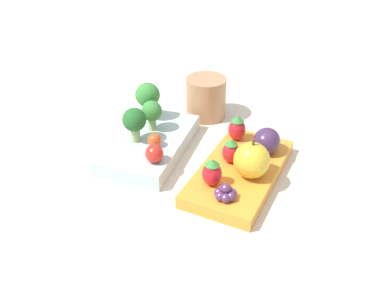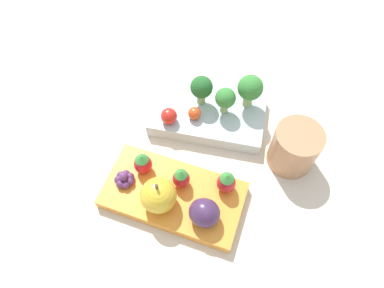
{
  "view_description": "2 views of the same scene",
  "coord_description": "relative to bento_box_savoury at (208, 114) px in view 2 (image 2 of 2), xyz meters",
  "views": [
    {
      "loc": [
        -0.47,
        -0.25,
        0.38
      ],
      "look_at": [
        0.01,
        0.0,
        0.04
      ],
      "focal_mm": 40.0,
      "sensor_mm": 36.0,
      "label": 1
    },
    {
      "loc": [
        0.11,
        -0.25,
        0.49
      ],
      "look_at": [
        0.01,
        0.0,
        0.04
      ],
      "focal_mm": 32.0,
      "sensor_mm": 36.0,
      "label": 2
    }
  ],
  "objects": [
    {
      "name": "bento_box_savoury",
      "position": [
        0.0,
        0.0,
        0.0
      ],
      "size": [
        0.2,
        0.14,
        0.03
      ],
      "color": "silver",
      "rests_on": "ground_plane"
    },
    {
      "name": "strawberry_1",
      "position": [
        0.07,
        -0.12,
        0.03
      ],
      "size": [
        0.03,
        0.03,
        0.04
      ],
      "color": "red",
      "rests_on": "bento_box_fruit"
    },
    {
      "name": "ground_plane",
      "position": [
        -0.01,
        -0.08,
        -0.01
      ],
      "size": [
        4.0,
        4.0,
        0.0
      ],
      "primitive_type": "plane",
      "color": "beige"
    },
    {
      "name": "broccoli_floret_1",
      "position": [
        0.02,
        0.01,
        0.04
      ],
      "size": [
        0.03,
        0.03,
        0.05
      ],
      "color": "#93B770",
      "rests_on": "bento_box_savoury"
    },
    {
      "name": "cherry_tomato_1",
      "position": [
        -0.02,
        -0.02,
        0.02
      ],
      "size": [
        0.02,
        0.02,
        0.02
      ],
      "color": "#DB4C1E",
      "rests_on": "bento_box_savoury"
    },
    {
      "name": "bento_box_fruit",
      "position": [
        0.0,
        -0.16,
        -0.0
      ],
      "size": [
        0.21,
        0.11,
        0.02
      ],
      "color": "orange",
      "rests_on": "ground_plane"
    },
    {
      "name": "broccoli_floret_0",
      "position": [
        -0.02,
        0.01,
        0.05
      ],
      "size": [
        0.04,
        0.04,
        0.06
      ],
      "color": "#93B770",
      "rests_on": "bento_box_savoury"
    },
    {
      "name": "strawberry_0",
      "position": [
        0.01,
        -0.14,
        0.02
      ],
      "size": [
        0.03,
        0.03,
        0.04
      ],
      "color": "red",
      "rests_on": "bento_box_fruit"
    },
    {
      "name": "strawberry_2",
      "position": [
        -0.05,
        -0.14,
        0.03
      ],
      "size": [
        0.03,
        0.03,
        0.04
      ],
      "color": "red",
      "rests_on": "bento_box_fruit"
    },
    {
      "name": "broccoli_floret_2",
      "position": [
        0.06,
        0.03,
        0.05
      ],
      "size": [
        0.04,
        0.04,
        0.06
      ],
      "color": "#93B770",
      "rests_on": "bento_box_savoury"
    },
    {
      "name": "drinking_cup",
      "position": [
        0.15,
        -0.03,
        0.02
      ],
      "size": [
        0.07,
        0.07,
        0.07
      ],
      "color": "tan",
      "rests_on": "ground_plane"
    },
    {
      "name": "grape_cluster",
      "position": [
        -0.07,
        -0.17,
        0.01
      ],
      "size": [
        0.03,
        0.03,
        0.02
      ],
      "color": "#562D5B",
      "rests_on": "bento_box_fruit"
    },
    {
      "name": "plum",
      "position": [
        0.06,
        -0.18,
        0.03
      ],
      "size": [
        0.04,
        0.04,
        0.04
      ],
      "color": "#42284C",
      "rests_on": "bento_box_fruit"
    },
    {
      "name": "apple",
      "position": [
        -0.01,
        -0.18,
        0.03
      ],
      "size": [
        0.05,
        0.05,
        0.06
      ],
      "color": "gold",
      "rests_on": "bento_box_fruit"
    },
    {
      "name": "cherry_tomato_0",
      "position": [
        -0.05,
        -0.05,
        0.03
      ],
      "size": [
        0.03,
        0.03,
        0.03
      ],
      "color": "red",
      "rests_on": "bento_box_savoury"
    }
  ]
}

